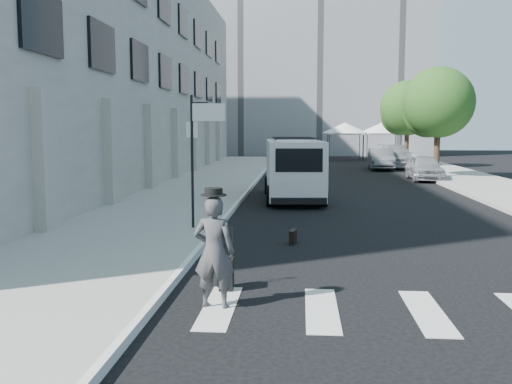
% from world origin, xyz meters
% --- Properties ---
extents(ground, '(120.00, 120.00, 0.00)m').
position_xyz_m(ground, '(0.00, 0.00, 0.00)').
color(ground, black).
rests_on(ground, ground).
extents(sidewalk_left, '(4.50, 48.00, 0.15)m').
position_xyz_m(sidewalk_left, '(-4.25, 16.00, 0.07)').
color(sidewalk_left, gray).
rests_on(sidewalk_left, ground).
extents(sidewalk_right, '(4.00, 56.00, 0.15)m').
position_xyz_m(sidewalk_right, '(9.00, 20.00, 0.07)').
color(sidewalk_right, gray).
rests_on(sidewalk_right, ground).
extents(building_left, '(10.00, 44.00, 12.00)m').
position_xyz_m(building_left, '(-11.50, 18.00, 6.00)').
color(building_left, gray).
rests_on(building_left, ground).
extents(building_far, '(22.00, 12.00, 25.00)m').
position_xyz_m(building_far, '(2.00, 50.00, 12.50)').
color(building_far, slate).
rests_on(building_far, ground).
extents(sign_pole, '(1.03, 0.07, 3.50)m').
position_xyz_m(sign_pole, '(-2.36, 3.20, 2.65)').
color(sign_pole, black).
rests_on(sign_pole, sidewalk_left).
extents(tree_near, '(3.80, 3.83, 6.03)m').
position_xyz_m(tree_near, '(7.50, 20.15, 3.97)').
color(tree_near, black).
rests_on(tree_near, ground).
extents(tree_far, '(3.80, 3.83, 6.03)m').
position_xyz_m(tree_far, '(7.50, 29.15, 3.97)').
color(tree_far, black).
rests_on(tree_far, ground).
extents(tent_left, '(4.00, 4.00, 3.20)m').
position_xyz_m(tent_left, '(4.00, 38.00, 2.71)').
color(tent_left, black).
rests_on(tent_left, ground).
extents(tent_right, '(4.00, 4.00, 3.20)m').
position_xyz_m(tent_right, '(7.20, 38.50, 2.71)').
color(tent_right, black).
rests_on(tent_right, ground).
extents(businessman, '(0.68, 0.47, 1.77)m').
position_xyz_m(businessman, '(-1.08, -3.00, 0.88)').
color(businessman, '#3C3C3E').
rests_on(businessman, ground).
extents(briefcase, '(0.20, 0.45, 0.34)m').
position_xyz_m(briefcase, '(0.08, 2.00, 0.17)').
color(briefcase, black).
rests_on(briefcase, ground).
extents(suitcase, '(0.26, 0.39, 1.07)m').
position_xyz_m(suitcase, '(-1.02, -2.00, 0.29)').
color(suitcase, black).
rests_on(suitcase, ground).
extents(cargo_van, '(2.53, 6.24, 2.30)m').
position_xyz_m(cargo_van, '(-0.04, 10.57, 1.19)').
color(cargo_van, silver).
rests_on(cargo_van, ground).
extents(parked_car_a, '(1.73, 4.04, 1.36)m').
position_xyz_m(parked_car_a, '(6.80, 19.13, 0.68)').
color(parked_car_a, '#A5A7AD').
rests_on(parked_car_a, ground).
extents(parked_car_b, '(1.70, 4.35, 1.41)m').
position_xyz_m(parked_car_b, '(5.54, 26.74, 0.71)').
color(parked_car_b, '#525459').
rests_on(parked_car_b, ground).
extents(parked_car_c, '(2.32, 5.48, 1.58)m').
position_xyz_m(parked_car_c, '(6.80, 28.87, 0.79)').
color(parked_car_c, '#A4A8AC').
rests_on(parked_car_c, ground).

